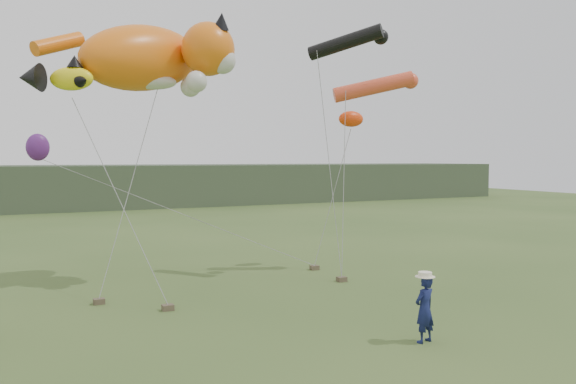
% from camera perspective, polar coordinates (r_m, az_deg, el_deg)
% --- Properties ---
extents(ground, '(120.00, 120.00, 0.00)m').
position_cam_1_polar(ground, '(15.23, 4.83, -14.38)').
color(ground, '#385123').
rests_on(ground, ground).
extents(headland, '(90.00, 13.00, 4.00)m').
position_cam_1_polar(headland, '(57.39, -21.46, 0.45)').
color(headland, '#2D3D28').
rests_on(headland, ground).
extents(festival_attendant, '(0.70, 0.54, 1.71)m').
position_cam_1_polar(festival_attendant, '(14.87, 13.71, -11.48)').
color(festival_attendant, '#131A49').
rests_on(festival_attendant, ground).
extents(sandbag_anchors, '(12.47, 5.10, 0.18)m').
position_cam_1_polar(sandbag_anchors, '(19.27, -8.68, -10.32)').
color(sandbag_anchors, brown).
rests_on(sandbag_anchors, ground).
extents(cat_kite, '(6.97, 4.68, 3.19)m').
position_cam_1_polar(cat_kite, '(21.69, -13.15, 13.19)').
color(cat_kite, orange).
rests_on(cat_kite, ground).
extents(fish_kite, '(2.58, 1.70, 1.25)m').
position_cam_1_polar(fish_kite, '(20.26, -22.45, 10.70)').
color(fish_kite, yellow).
rests_on(fish_kite, ground).
extents(tube_kites, '(4.64, 2.64, 2.88)m').
position_cam_1_polar(tube_kites, '(23.47, 8.18, 12.42)').
color(tube_kites, black).
rests_on(tube_kites, ground).
extents(misc_kites, '(13.29, 4.58, 2.14)m').
position_cam_1_polar(misc_kites, '(23.72, -9.46, 5.93)').
color(misc_kites, '#F33E0C').
rests_on(misc_kites, ground).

